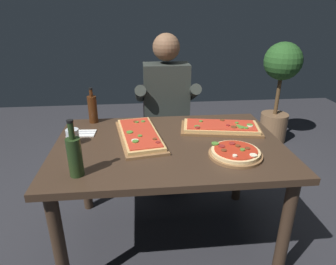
{
  "coord_description": "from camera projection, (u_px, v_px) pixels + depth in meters",
  "views": [
    {
      "loc": [
        -0.17,
        -1.62,
        1.51
      ],
      "look_at": [
        0.0,
        0.05,
        0.79
      ],
      "focal_mm": 31.18,
      "sensor_mm": 36.0,
      "label": 1
    }
  ],
  "objects": [
    {
      "name": "ground_plane",
      "position": [
        169.0,
        236.0,
        2.09
      ],
      "size": [
        6.4,
        6.4,
        0.0
      ],
      "primitive_type": "plane",
      "color": "#2D2D33"
    },
    {
      "name": "dining_table",
      "position": [
        169.0,
        157.0,
        1.84
      ],
      "size": [
        1.4,
        0.96,
        0.74
      ],
      "color": "#3D2B1E",
      "rests_on": "ground_plane"
    },
    {
      "name": "pizza_rectangular_front",
      "position": [
        221.0,
        127.0,
        1.99
      ],
      "size": [
        0.57,
        0.34,
        0.05
      ],
      "color": "brown",
      "rests_on": "dining_table"
    },
    {
      "name": "pizza_rectangular_left",
      "position": [
        140.0,
        135.0,
        1.87
      ],
      "size": [
        0.34,
        0.61,
        0.05
      ],
      "color": "brown",
      "rests_on": "dining_table"
    },
    {
      "name": "pizza_round_far",
      "position": [
        235.0,
        153.0,
        1.64
      ],
      "size": [
        0.3,
        0.3,
        0.05
      ],
      "color": "brown",
      "rests_on": "dining_table"
    },
    {
      "name": "wine_bottle_dark",
      "position": [
        75.0,
        155.0,
        1.42
      ],
      "size": [
        0.07,
        0.07,
        0.29
      ],
      "color": "#233819",
      "rests_on": "dining_table"
    },
    {
      "name": "oil_bottle_amber",
      "position": [
        93.0,
        109.0,
        2.09
      ],
      "size": [
        0.06,
        0.06,
        0.26
      ],
      "color": "#47230F",
      "rests_on": "dining_table"
    },
    {
      "name": "tumbler_near_camera",
      "position": [
        73.0,
        137.0,
        1.78
      ],
      "size": [
        0.08,
        0.08,
        0.09
      ],
      "color": "silver",
      "rests_on": "dining_table"
    },
    {
      "name": "napkin_cutlery_set",
      "position": [
        82.0,
        133.0,
        1.93
      ],
      "size": [
        0.19,
        0.12,
        0.01
      ],
      "color": "white",
      "rests_on": "dining_table"
    },
    {
      "name": "diner_chair",
      "position": [
        166.0,
        128.0,
        2.69
      ],
      "size": [
        0.44,
        0.44,
        0.87
      ],
      "color": "black",
      "rests_on": "ground_plane"
    },
    {
      "name": "seated_diner",
      "position": [
        167.0,
        106.0,
        2.48
      ],
      "size": [
        0.53,
        0.41,
        1.33
      ],
      "color": "#23232D",
      "rests_on": "ground_plane"
    },
    {
      "name": "potted_plant_corner",
      "position": [
        280.0,
        84.0,
        3.33
      ],
      "size": [
        0.42,
        0.42,
        1.17
      ],
      "color": "#846042",
      "rests_on": "ground_plane"
    }
  ]
}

